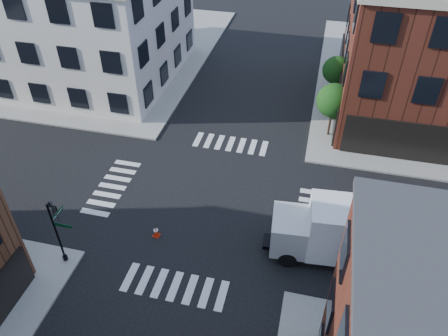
% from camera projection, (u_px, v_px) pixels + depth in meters
% --- Properties ---
extents(ground, '(120.00, 120.00, 0.00)m').
position_uv_depth(ground, '(208.00, 202.00, 29.65)').
color(ground, black).
rests_on(ground, ground).
extents(sidewalk_nw, '(30.00, 30.00, 0.15)m').
position_uv_depth(sidewalk_nw, '(77.00, 48.00, 49.31)').
color(sidewalk_nw, gray).
rests_on(sidewalk_nw, ground).
extents(building_nw, '(22.00, 16.00, 11.00)m').
position_uv_depth(building_nw, '(59.00, 17.00, 41.76)').
color(building_nw, silver).
rests_on(building_nw, ground).
extents(tree_near, '(2.69, 2.69, 4.49)m').
position_uv_depth(tree_near, '(334.00, 102.00, 33.84)').
color(tree_near, black).
rests_on(tree_near, ground).
extents(tree_far, '(2.43, 2.43, 4.07)m').
position_uv_depth(tree_far, '(337.00, 72.00, 38.56)').
color(tree_far, black).
rests_on(tree_far, ground).
extents(signal_pole, '(1.29, 1.24, 4.60)m').
position_uv_depth(signal_pole, '(57.00, 226.00, 24.02)').
color(signal_pole, black).
rests_on(signal_pole, ground).
extents(box_truck, '(8.85, 3.30, 3.93)m').
position_uv_depth(box_truck, '(350.00, 233.00, 24.70)').
color(box_truck, white).
rests_on(box_truck, ground).
extents(traffic_cone, '(0.47, 0.47, 0.74)m').
position_uv_depth(traffic_cone, '(156.00, 232.00, 27.07)').
color(traffic_cone, red).
rests_on(traffic_cone, ground).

